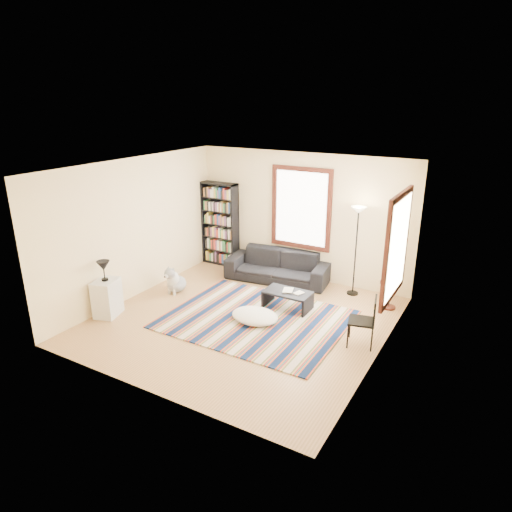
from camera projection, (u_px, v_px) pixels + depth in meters
The scene contains 21 objects.
floor at pixel (243, 322), 8.44m from camera, with size 5.00×5.00×0.10m, color tan.
ceiling at pixel (241, 164), 7.48m from camera, with size 5.00×5.00×0.10m, color white.
wall_back at pixel (302, 216), 10.04m from camera, with size 5.00×0.10×2.80m, color #FFDDAB.
wall_front at pixel (138, 302), 5.87m from camera, with size 5.00×0.10×2.80m, color #FFDDAB.
wall_left at pixel (134, 228), 9.16m from camera, with size 0.10×5.00×2.80m, color #FFDDAB.
wall_right at pixel (388, 275), 6.76m from camera, with size 0.10×5.00×2.80m, color #FFDDAB.
window_back at pixel (301, 208), 9.91m from camera, with size 1.20×0.06×1.60m, color white.
window_right at pixel (397, 247), 7.38m from camera, with size 0.06×1.20×1.60m, color white.
rug at pixel (256, 319), 8.43m from camera, with size 3.20×2.56×0.02m, color #0C1D40.
sofa at pixel (278, 266), 10.14m from camera, with size 0.89×2.27×0.66m, color black.
bookshelf at pixel (220, 224), 10.95m from camera, with size 0.90×0.30×2.00m, color black.
coffee_table at pixel (288, 300), 8.81m from camera, with size 0.90×0.50×0.36m, color black.
book_a at pixel (283, 290), 8.80m from camera, with size 0.26×0.19×0.02m, color beige.
book_b at pixel (296, 292), 8.72m from camera, with size 0.14×0.20×0.01m, color beige.
floor_cushion at pixel (255, 316), 8.33m from camera, with size 0.89×0.67×0.22m, color white.
floor_lamp at pixel (356, 252), 9.22m from camera, with size 0.30×0.30×1.86m, color black, non-canonical shape.
side_table at pixel (389, 295), 8.82m from camera, with size 0.40×0.40×0.54m, color #481E12.
folding_chair at pixel (361, 321), 7.46m from camera, with size 0.42×0.40×0.86m, color black.
white_cabinet at pixel (107, 298), 8.50m from camera, with size 0.38×0.50×0.70m, color silver.
table_lamp at pixel (104, 271), 8.33m from camera, with size 0.24×0.24×0.38m, color black, non-canonical shape.
dog at pixel (176, 279), 9.55m from camera, with size 0.41×0.58×0.58m, color #ACACAC, non-canonical shape.
Camera 1 is at (3.98, -6.42, 3.92)m, focal length 32.00 mm.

